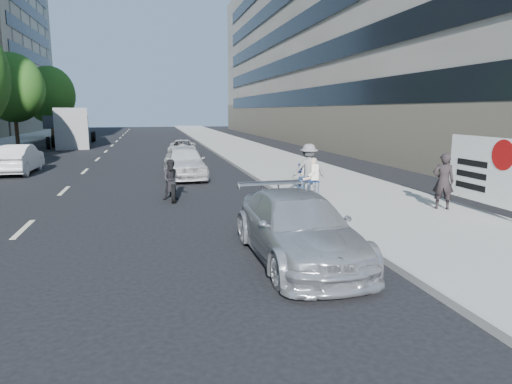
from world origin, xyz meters
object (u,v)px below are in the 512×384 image
object	(u,v)px
parked_sedan	(298,228)
white_sedan_mid	(17,159)
jogger	(309,169)
pedestrian_woman	(443,181)
protest_banner	(484,170)
white_sedan_far	(182,148)
seated_protester	(309,174)
motorcycle	(172,182)
bus	(72,127)
white_sedan_near	(185,162)

from	to	relation	value
parked_sedan	white_sedan_mid	xyz separation A→B (m)	(-9.36, 15.79, 0.04)
jogger	white_sedan_mid	distance (m)	15.10
pedestrian_woman	protest_banner	xyz separation A→B (m)	(0.79, -0.72, 0.41)
white_sedan_mid	white_sedan_far	distance (m)	11.11
seated_protester	motorcycle	size ratio (longest dim) A/B	0.64
parked_sedan	bus	xyz separation A→B (m)	(-9.76, 35.66, 0.95)
jogger	white_sedan_far	world-z (taller)	jogger
seated_protester	jogger	world-z (taller)	jogger
parked_sedan	motorcycle	distance (m)	7.58
white_sedan_far	bus	size ratio (longest dim) A/B	0.32
motorcycle	bus	bearing A→B (deg)	108.37
pedestrian_woman	protest_banner	world-z (taller)	protest_banner
white_sedan_near	bus	xyz separation A→B (m)	(-8.33, 23.37, 0.89)
pedestrian_woman	motorcycle	bearing A→B (deg)	0.55
seated_protester	bus	world-z (taller)	bus
seated_protester	white_sedan_far	distance (m)	16.81
protest_banner	white_sedan_near	distance (m)	12.60
white_sedan_far	bus	distance (m)	15.66
seated_protester	jogger	size ratio (longest dim) A/B	0.73
white_sedan_mid	pedestrian_woman	bearing A→B (deg)	140.02
protest_banner	white_sedan_far	bearing A→B (deg)	109.40
jogger	parked_sedan	bearing A→B (deg)	73.33
white_sedan_near	pedestrian_woman	bearing A→B (deg)	-53.93
pedestrian_woman	white_sedan_far	distance (m)	20.73
white_sedan_near	white_sedan_far	size ratio (longest dim) A/B	1.11
white_sedan_mid	motorcycle	distance (m)	11.14
seated_protester	pedestrian_woman	world-z (taller)	pedestrian_woman
white_sedan_mid	protest_banner	bearing A→B (deg)	139.91
jogger	bus	bearing A→B (deg)	-62.56
parked_sedan	white_sedan_far	size ratio (longest dim) A/B	1.20
white_sedan_far	motorcycle	world-z (taller)	motorcycle
seated_protester	parked_sedan	bearing A→B (deg)	-111.49
motorcycle	white_sedan_near	bearing A→B (deg)	84.43
parked_sedan	white_sedan_far	xyz separation A→B (m)	(-0.79, 22.86, -0.14)
white_sedan_mid	white_sedan_near	bearing A→B (deg)	156.34
bus	motorcycle	bearing A→B (deg)	-82.90
jogger	white_sedan_far	xyz separation A→B (m)	(-3.32, 16.38, -0.49)
seated_protester	white_sedan_near	bearing A→B (deg)	123.73
jogger	white_sedan_far	distance (m)	16.72
white_sedan_mid	bus	size ratio (longest dim) A/B	0.36
seated_protester	parked_sedan	size ratio (longest dim) A/B	0.27
seated_protester	pedestrian_woman	xyz separation A→B (m)	(3.10, -3.24, 0.12)
jogger	pedestrian_woman	xyz separation A→B (m)	(3.09, -3.33, -0.05)
pedestrian_woman	white_sedan_near	bearing A→B (deg)	-24.31
seated_protester	white_sedan_mid	bearing A→B (deg)	141.62
parked_sedan	motorcycle	world-z (taller)	motorcycle
bus	pedestrian_woman	bearing A→B (deg)	-72.43
protest_banner	white_sedan_far	distance (m)	21.68
seated_protester	motorcycle	bearing A→B (deg)	169.81
protest_banner	white_sedan_mid	distance (m)	20.68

